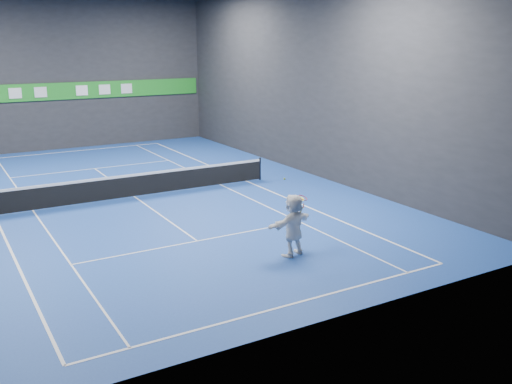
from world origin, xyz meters
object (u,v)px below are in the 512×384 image
player (293,225)px  tennis_ball (285,179)px  tennis_racket (302,200)px  tennis_net (134,185)px

player → tennis_ball: (-0.24, 0.16, 1.45)m
player → tennis_ball: size_ratio=30.85×
tennis_racket → tennis_ball: bearing=169.3°
player → tennis_net: player is taller
tennis_ball → tennis_net: 9.26m
tennis_net → tennis_racket: tennis_racket is taller
player → tennis_racket: bearing=171.8°
player → tennis_ball: tennis_ball is taller
player → tennis_net: (-2.04, 9.04, -0.44)m
tennis_ball → tennis_net: size_ratio=0.01×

